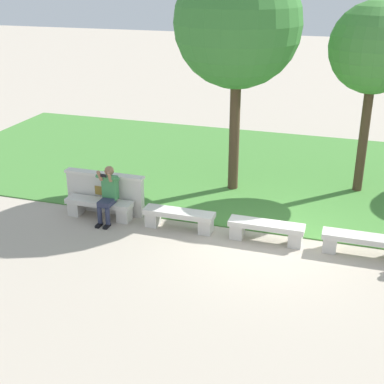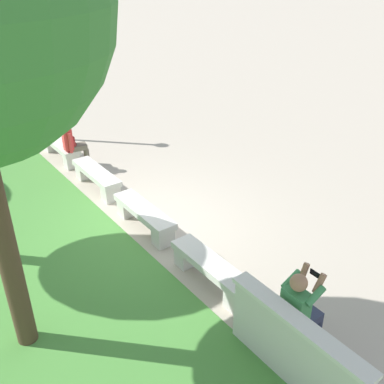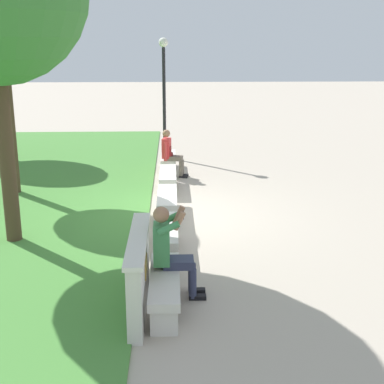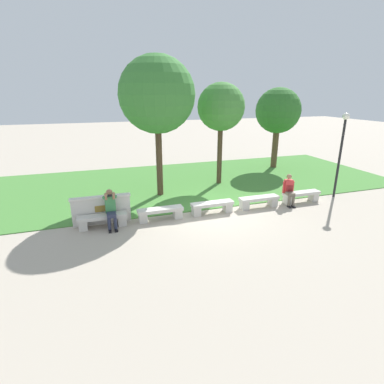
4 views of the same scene
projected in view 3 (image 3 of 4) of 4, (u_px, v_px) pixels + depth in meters
name	position (u px, v px, depth m)	size (l,w,h in m)	color
ground_plane	(167.00, 215.00, 11.08)	(80.00, 80.00, 0.00)	#B2A593
bench_main	(165.00, 287.00, 7.15)	(1.64, 0.40, 0.45)	beige
bench_near	(166.00, 235.00, 9.08)	(1.64, 0.40, 0.45)	beige
bench_mid	(167.00, 202.00, 11.01)	(1.64, 0.40, 0.45)	beige
bench_far	(168.00, 178.00, 12.93)	(1.64, 0.40, 0.45)	beige
bench_end	(168.00, 161.00, 14.86)	(1.64, 0.40, 0.45)	beige
backrest_wall_with_plaque	(139.00, 272.00, 7.08)	(2.02, 0.24, 1.01)	beige
person_photographer	(170.00, 247.00, 7.32)	(0.47, 0.72, 1.32)	black
person_distant	(171.00, 152.00, 14.10)	(0.48, 0.71, 1.26)	black
backpack	(168.00, 153.00, 14.14)	(0.28, 0.24, 0.43)	maroon
tree_right_background	(1.00, 30.00, 11.70)	(2.23, 2.23, 4.87)	#4C3826
lamp_post	(164.00, 80.00, 16.06)	(0.28, 0.28, 3.61)	black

